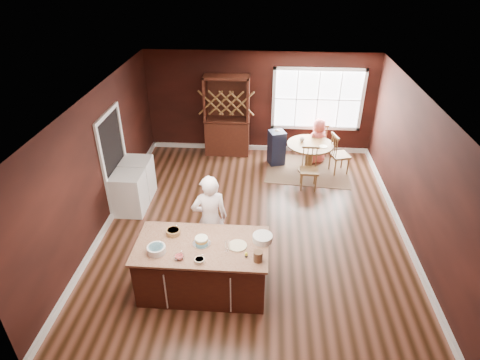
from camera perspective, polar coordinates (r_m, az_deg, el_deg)
name	(u,v)px	position (r m, az deg, el deg)	size (l,w,h in m)	color
room_shell	(255,167)	(7.59, 2.10, 1.92)	(7.00, 7.00, 7.00)	brown
window	(318,99)	(10.79, 10.98, 11.19)	(2.36, 0.10, 1.66)	white
doorway	(115,162)	(8.86, -17.38, 2.50)	(0.08, 1.26, 2.13)	white
kitchen_island	(203,268)	(6.71, -5.28, -12.31)	(2.10, 1.10, 0.92)	#391712
dining_table	(310,152)	(10.12, 9.87, 4.00)	(1.14, 1.14, 0.75)	brown
baker	(210,219)	(7.01, -4.29, -5.58)	(0.63, 0.41, 1.73)	white
layer_cake	(202,241)	(6.37, -5.49, -8.61)	(0.29, 0.29, 0.12)	white
bowl_blue	(156,249)	(6.32, -11.80, -9.64)	(0.28, 0.28, 0.11)	silver
bowl_yellow	(173,232)	(6.64, -9.46, -7.29)	(0.23, 0.23, 0.09)	olive
bowl_pink	(179,257)	(6.17, -8.64, -10.79)	(0.16, 0.16, 0.06)	white
bowl_olive	(200,260)	(6.08, -5.78, -11.31)	(0.16, 0.16, 0.06)	#F4E5B8
drinking_glass	(227,246)	(6.22, -1.80, -9.33)	(0.08, 0.08, 0.17)	silver
dinner_plate	(238,246)	(6.33, -0.35, -9.32)	(0.30, 0.30, 0.02)	beige
white_tub	(263,238)	(6.42, 3.23, -8.24)	(0.32, 0.32, 0.11)	white
stoneware_crock	(258,256)	(6.04, 2.58, -10.79)	(0.14, 0.14, 0.17)	#4C381C
toy_figurine	(246,255)	(6.13, 0.89, -10.57)	(0.05, 0.05, 0.08)	#FFFC31
rug	(308,170)	(10.36, 9.61, 1.39)	(2.06, 1.59, 0.01)	brown
chair_east	(340,153)	(10.21, 14.05, 3.69)	(0.44, 0.42, 1.05)	#985936
chair_south	(309,169)	(9.39, 9.84, 1.56)	(0.42, 0.40, 1.01)	brown
chair_north	(318,140)	(10.84, 11.04, 5.59)	(0.43, 0.41, 1.02)	olive
seated_woman	(318,141)	(10.56, 11.03, 5.45)	(0.59, 0.38, 1.20)	#C24E4A
high_chair	(277,147)	(10.39, 5.22, 4.70)	(0.38, 0.38, 0.94)	#1B1E35
toddler	(280,135)	(10.26, 5.66, 6.42)	(0.18, 0.14, 0.26)	#8CA5BF
table_plate	(323,146)	(9.93, 11.76, 4.69)	(0.19, 0.19, 0.01)	beige
table_cup	(302,140)	(10.10, 8.81, 5.70)	(0.12, 0.12, 0.09)	silver
hutch	(227,116)	(10.68, -1.87, 9.07)	(1.17, 0.49, 2.14)	black
washer	(129,193)	(8.76, -15.47, -1.84)	(0.62, 0.60, 0.90)	white
dryer	(138,178)	(9.28, -14.30, 0.29)	(0.63, 0.61, 0.91)	white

